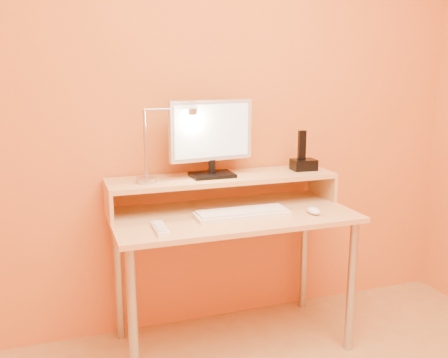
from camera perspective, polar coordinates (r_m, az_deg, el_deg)
name	(u,v)px	position (r m, az deg, el deg)	size (l,w,h in m)	color
wall_back	(213,102)	(2.64, -1.34, 8.99)	(3.00, 0.04, 2.50)	#D36E36
desk_leg_fl	(133,323)	(2.23, -10.66, -16.24)	(0.04, 0.04, 0.69)	#AAAAAF
desk_leg_fr	(351,287)	(2.59, 14.74, -12.16)	(0.04, 0.04, 0.69)	#AAAAAF
desk_leg_bl	(118,278)	(2.67, -12.29, -11.25)	(0.04, 0.04, 0.69)	#AAAAAF
desk_leg_br	(304,253)	(2.98, 9.39, -8.57)	(0.04, 0.04, 0.69)	#AAAAAF
desk_lower	(233,215)	(2.44, 1.02, -4.28)	(1.20, 0.60, 0.03)	tan
shelf_riser_left	(108,203)	(2.43, -13.44, -2.70)	(0.02, 0.30, 0.14)	tan
shelf_riser_right	(322,185)	(2.79, 11.42, -0.66)	(0.02, 0.30, 0.14)	tan
desk_shelf	(223,178)	(2.53, -0.13, 0.11)	(1.20, 0.30, 0.03)	tan
monitor_foot	(212,175)	(2.51, -1.41, 0.49)	(0.22, 0.16, 0.02)	black
monitor_neck	(212,167)	(2.50, -1.42, 1.48)	(0.04, 0.04, 0.07)	black
monitor_panel	(211,131)	(2.48, -1.51, 5.71)	(0.45, 0.04, 0.31)	#BCBCC2
monitor_back	(210,130)	(2.51, -1.68, 5.77)	(0.41, 0.01, 0.26)	black
monitor_screen	(212,131)	(2.47, -1.38, 5.67)	(0.41, 0.00, 0.27)	#CDE8F6
lamp_base	(146,180)	(2.40, -9.11, -0.13)	(0.10, 0.10, 0.03)	#AAAAAF
lamp_post	(145,144)	(2.37, -9.26, 4.07)	(0.01, 0.01, 0.33)	#AAAAAF
lamp_arm	(169,109)	(2.38, -6.52, 8.17)	(0.01, 0.01, 0.24)	#AAAAAF
lamp_head	(193,112)	(2.41, -3.69, 7.92)	(0.04, 0.04, 0.03)	#AAAAAF
lamp_bulb	(193,115)	(2.41, -3.69, 7.54)	(0.03, 0.03, 0.00)	#FFEAC6
phone_dock	(304,165)	(2.71, 9.34, 1.67)	(0.13, 0.10, 0.06)	black
phone_handset	(302,145)	(2.69, 9.14, 3.96)	(0.04, 0.03, 0.16)	black
phone_led	(315,166)	(2.69, 10.70, 1.53)	(0.01, 0.00, 0.04)	#324CFF
keyboard	(242,214)	(2.37, 2.14, -4.15)	(0.46, 0.15, 0.02)	white
mouse	(314,211)	(2.45, 10.51, -3.68)	(0.06, 0.10, 0.03)	white
remote_control	(160,229)	(2.18, -7.53, -5.83)	(0.05, 0.19, 0.02)	white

